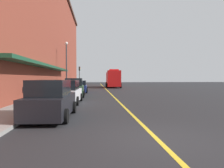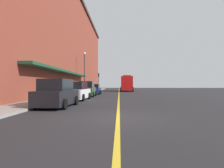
{
  "view_description": "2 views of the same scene",
  "coord_description": "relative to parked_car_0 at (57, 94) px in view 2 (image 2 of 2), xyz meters",
  "views": [
    {
      "loc": [
        -1.96,
        -6.11,
        1.93
      ],
      "look_at": [
        1.19,
        29.38,
        0.81
      ],
      "focal_mm": 32.08,
      "sensor_mm": 36.0,
      "label": 1
    },
    {
      "loc": [
        0.06,
        -8.35,
        1.46
      ],
      "look_at": [
        -1.43,
        29.1,
        1.62
      ],
      "focal_mm": 29.59,
      "sensor_mm": 36.0,
      "label": 2
    }
  ],
  "objects": [
    {
      "name": "lane_center_stripe",
      "position": [
        4.02,
        21.42,
        -0.84
      ],
      "size": [
        0.16,
        70.0,
        0.01
      ],
      "primitive_type": "cube",
      "color": "gold",
      "rests_on": "ground"
    },
    {
      "name": "street_lamp_left",
      "position": [
        -1.93,
        19.68,
        3.55
      ],
      "size": [
        0.44,
        0.44,
        6.94
      ],
      "color": "#33383D",
      "rests_on": "sidewalk_left"
    },
    {
      "name": "sidewalk_left",
      "position": [
        -2.18,
        21.42,
        -0.77
      ],
      "size": [
        2.4,
        70.0,
        0.15
      ],
      "primitive_type": "cube",
      "color": "gray",
      "rests_on": "ground"
    },
    {
      "name": "parking_meter_1",
      "position": [
        -1.33,
        0.36,
        0.21
      ],
      "size": [
        0.14,
        0.18,
        1.33
      ],
      "color": "#4C4C51",
      "rests_on": "sidewalk_left"
    },
    {
      "name": "traffic_light_near",
      "position": [
        -1.26,
        35.81,
        2.31
      ],
      "size": [
        0.38,
        0.36,
        4.3
      ],
      "color": "#232326",
      "rests_on": "sidewalk_left"
    },
    {
      "name": "parked_car_0",
      "position": [
        0.0,
        0.0,
        0.0
      ],
      "size": [
        2.12,
        4.17,
        1.82
      ],
      "rotation": [
        0.0,
        0.0,
        1.54
      ],
      "color": "black",
      "rests_on": "ground"
    },
    {
      "name": "parked_car_1",
      "position": [
        0.04,
        5.59,
        -0.03
      ],
      "size": [
        2.07,
        4.46,
        1.75
      ],
      "rotation": [
        0.0,
        0.0,
        1.54
      ],
      "color": "silver",
      "rests_on": "ground"
    },
    {
      "name": "parking_meter_0",
      "position": [
        -1.33,
        14.15,
        0.21
      ],
      "size": [
        0.14,
        0.18,
        1.33
      ],
      "color": "#4C4C51",
      "rests_on": "sidewalk_left"
    },
    {
      "name": "fire_truck",
      "position": [
        5.78,
        30.06,
        0.82
      ],
      "size": [
        2.98,
        8.3,
        3.51
      ],
      "rotation": [
        0.0,
        0.0,
        -1.6
      ],
      "color": "red",
      "rests_on": "ground"
    },
    {
      "name": "parked_car_3",
      "position": [
        0.16,
        16.53,
        -0.1
      ],
      "size": [
        2.12,
        4.41,
        1.58
      ],
      "rotation": [
        0.0,
        0.0,
        1.59
      ],
      "color": "navy",
      "rests_on": "ground"
    },
    {
      "name": "parked_car_2",
      "position": [
        0.05,
        10.95,
        0.03
      ],
      "size": [
        2.12,
        4.49,
        1.89
      ],
      "rotation": [
        0.0,
        0.0,
        1.6
      ],
      "color": "#2D5133",
      "rests_on": "ground"
    },
    {
      "name": "ground_plane",
      "position": [
        4.02,
        21.42,
        -0.85
      ],
      "size": [
        112.0,
        112.0,
        0.0
      ],
      "primitive_type": "plane",
      "color": "#232326"
    },
    {
      "name": "brick_building_left",
      "position": [
        -10.35,
        20.41,
        8.29
      ],
      "size": [
        15.11,
        64.0,
        18.27
      ],
      "color": "brown",
      "rests_on": "ground"
    }
  ]
}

